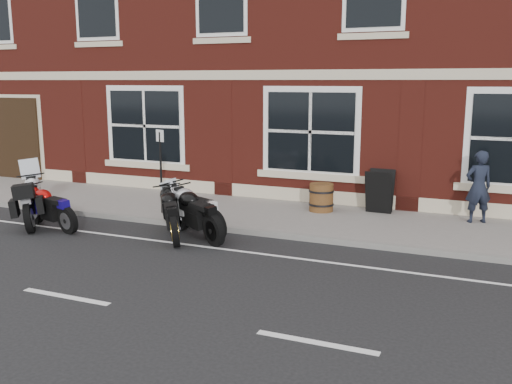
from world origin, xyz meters
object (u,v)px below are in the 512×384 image
Objects in this scene: moto_sport_silver at (192,208)px; moto_naked_black at (196,211)px; moto_sport_black at (174,212)px; moto_sport_red at (50,206)px; parking_sign at (161,165)px; moto_touring_silver at (34,199)px; pedestrian_left at (478,187)px; barrel_planter at (321,197)px; a_board_sign at (380,191)px.

moto_naked_black is at bearing -111.65° from moto_sport_silver.
moto_sport_black is at bearing 140.37° from moto_naked_black.
parking_sign reaches higher than moto_sport_red.
moto_touring_silver is 4.00m from moto_naked_black.
moto_naked_black is 0.94× the size of parking_sign.
pedestrian_left is (9.39, 3.62, 0.35)m from moto_touring_silver.
pedestrian_left is at bearing -37.39° from moto_sport_silver.
moto_touring_silver is 3.53m from moto_sport_black.
moto_sport_silver reaches higher than barrel_planter.
pedestrian_left reaches higher than moto_sport_black.
moto_touring_silver is at bearing -122.19° from parking_sign.
barrel_planter is at bearing 17.95° from moto_sport_black.
moto_sport_black reaches higher than barrel_planter.
a_board_sign is 0.52× the size of parking_sign.
moto_sport_silver reaches higher than moto_naked_black.
moto_sport_red is (0.61, -0.17, -0.08)m from moto_touring_silver.
moto_sport_black is at bearing -127.50° from barrel_planter.
a_board_sign is (6.57, 3.93, 0.13)m from moto_sport_red.
moto_sport_black is 1.93m from parking_sign.
moto_touring_silver is at bearing 129.28° from moto_naked_black.
parking_sign is at bearing -153.58° from a_board_sign.
a_board_sign is (3.20, 3.31, 0.08)m from moto_naked_black.
moto_sport_black is 1.73× the size of a_board_sign.
moto_sport_silver is 1.97× the size of a_board_sign.
moto_sport_red is 3.26m from moto_sport_silver.
barrel_planter is (-1.33, -0.42, -0.18)m from a_board_sign.
moto_sport_black is 0.48m from moto_naked_black.
moto_sport_black is 1.10× the size of pedestrian_left.
moto_touring_silver is at bearing -150.21° from barrel_planter.
moto_sport_silver is 1.25× the size of pedestrian_left.
a_board_sign reaches higher than moto_naked_black.
moto_sport_silver is 3.01× the size of barrel_planter.
moto_touring_silver is 0.91× the size of parking_sign.
moto_sport_black is (3.52, 0.31, -0.05)m from moto_touring_silver.
moto_sport_silver is (3.75, 0.69, -0.02)m from moto_touring_silver.
a_board_sign is (-2.21, 0.15, -0.30)m from pedestrian_left.
parking_sign reaches higher than a_board_sign.
moto_touring_silver is at bearing 90.94° from moto_sport_red.
moto_touring_silver is at bearing 125.65° from moto_sport_silver.
a_board_sign is (3.66, 3.46, 0.10)m from moto_sport_black.
a_board_sign reaches higher than moto_sport_black.
parking_sign is (-1.61, 1.22, 0.72)m from moto_naked_black.
moto_sport_silver is (3.14, 0.86, 0.06)m from moto_sport_red.
parking_sign is (-1.39, 0.98, 0.71)m from moto_sport_silver.
moto_naked_black is at bearing -131.12° from a_board_sign.
moto_sport_red is 2.66m from parking_sign.
parking_sign reaches higher than moto_sport_black.
moto_sport_red is 9.57m from pedestrian_left.
moto_touring_silver is at bearing -4.61° from pedestrian_left.
parking_sign is at bearing 85.67° from moto_naked_black.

